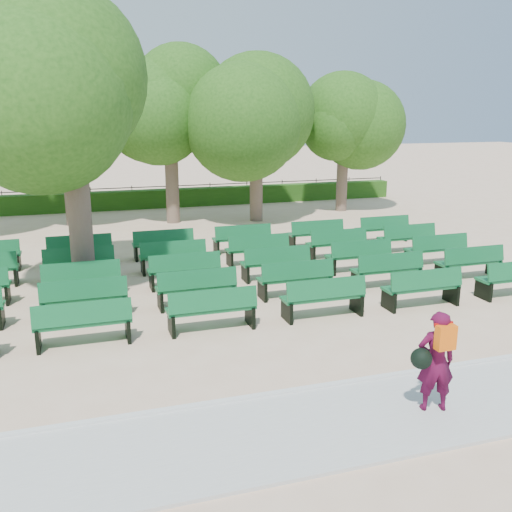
% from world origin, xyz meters
% --- Properties ---
extents(ground, '(120.00, 120.00, 0.00)m').
position_xyz_m(ground, '(0.00, 0.00, 0.00)').
color(ground, '#DAB190').
extents(paving, '(30.00, 2.20, 0.06)m').
position_xyz_m(paving, '(0.00, -7.40, 0.03)').
color(paving, beige).
rests_on(paving, ground).
extents(curb, '(30.00, 0.12, 0.10)m').
position_xyz_m(curb, '(0.00, -6.25, 0.05)').
color(curb, silver).
rests_on(curb, ground).
extents(hedge, '(26.00, 0.70, 0.90)m').
position_xyz_m(hedge, '(0.00, 14.00, 0.45)').
color(hedge, '#275616').
rests_on(hedge, ground).
extents(fence, '(26.00, 0.10, 1.02)m').
position_xyz_m(fence, '(0.00, 14.40, 0.00)').
color(fence, black).
rests_on(fence, ground).
extents(tree_line, '(21.80, 6.80, 7.04)m').
position_xyz_m(tree_line, '(0.00, 10.00, 0.00)').
color(tree_line, '#2C5E19').
rests_on(tree_line, ground).
extents(bench_array, '(1.98, 0.67, 1.24)m').
position_xyz_m(bench_array, '(0.29, 0.42, 0.10)').
color(bench_array, '#105D2F').
rests_on(bench_array, ground).
extents(tree_among, '(4.85, 4.85, 6.95)m').
position_xyz_m(tree_among, '(-3.65, 0.98, 4.73)').
color(tree_among, brown).
rests_on(tree_among, ground).
extents(person, '(0.82, 0.53, 1.66)m').
position_xyz_m(person, '(1.48, -7.49, 0.92)').
color(person, '#490A29').
rests_on(person, ground).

